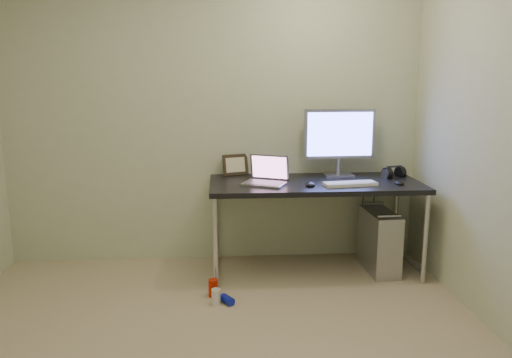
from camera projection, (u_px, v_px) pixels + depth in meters
name	position (u px, v px, depth m)	size (l,w,h in m)	color
wall_back	(214.00, 116.00, 4.20)	(3.50, 0.02, 2.50)	beige
desk	(315.00, 191.00, 4.01)	(1.68, 0.74, 0.75)	black
tower_computer	(379.00, 241.00, 4.09)	(0.23, 0.49, 0.53)	#AEADB2
cable_a	(362.00, 212.00, 4.41)	(0.01, 0.01, 0.70)	black
cable_b	(372.00, 215.00, 4.40)	(0.01, 0.01, 0.72)	black
can_red	(213.00, 288.00, 3.63)	(0.07, 0.07, 0.13)	red
can_white	(216.00, 297.00, 3.50)	(0.06, 0.06, 0.12)	silver
can_blue	(227.00, 300.00, 3.52)	(0.06, 0.06, 0.11)	#101CB4
laptop	(266.00, 177.00, 3.91)	(0.40, 0.37, 0.22)	#A09FA5
monitor	(339.00, 137.00, 4.16)	(0.60, 0.18, 0.56)	#A09FA5
keyboard	(350.00, 184.00, 3.86)	(0.41, 0.13, 0.02)	white
mouse_right	(400.00, 182.00, 3.89)	(0.07, 0.11, 0.04)	black
mouse_left	(310.00, 183.00, 3.83)	(0.08, 0.12, 0.04)	black
headphones	(394.00, 173.00, 4.17)	(0.21, 0.12, 0.12)	black
picture_frame	(235.00, 165.00, 4.26)	(0.22, 0.03, 0.18)	black
webcam	(261.00, 165.00, 4.23)	(0.04, 0.03, 0.13)	silver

